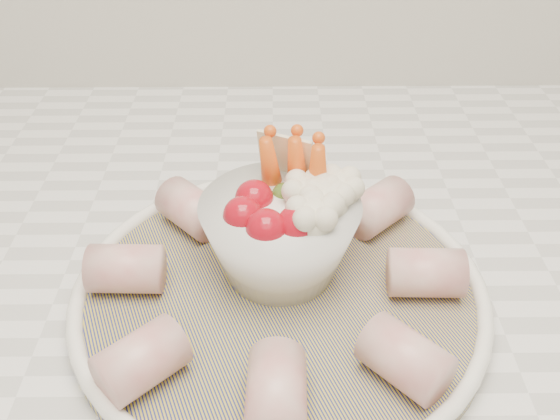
{
  "coord_description": "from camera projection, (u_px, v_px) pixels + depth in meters",
  "views": [
    {
      "loc": [
        -0.11,
        1.02,
        1.26
      ],
      "look_at": [
        -0.11,
        1.39,
        0.99
      ],
      "focal_mm": 40.0,
      "sensor_mm": 36.0,
      "label": 1
    }
  ],
  "objects": [
    {
      "name": "serving_platter",
      "position": [
        280.0,
        293.0,
        0.47
      ],
      "size": [
        0.4,
        0.4,
        0.02
      ],
      "color": "navy",
      "rests_on": "kitchen_counter"
    },
    {
      "name": "veggie_bowl",
      "position": [
        284.0,
        228.0,
        0.47
      ],
      "size": [
        0.12,
        0.12,
        0.1
      ],
      "color": "white",
      "rests_on": "serving_platter"
    },
    {
      "name": "cured_meat_rolls",
      "position": [
        279.0,
        270.0,
        0.46
      ],
      "size": [
        0.28,
        0.28,
        0.04
      ],
      "color": "#C05958",
      "rests_on": "serving_platter"
    }
  ]
}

